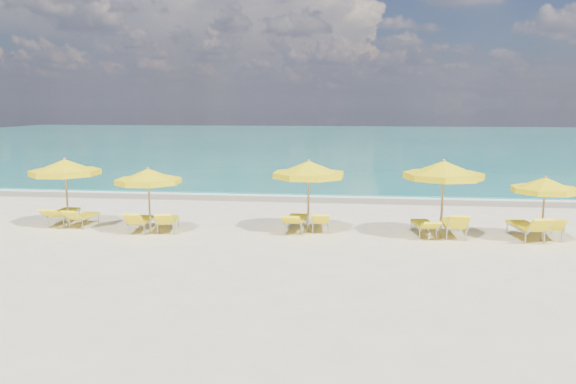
# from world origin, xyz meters

# --- Properties ---
(ground_plane) EXTENTS (120.00, 120.00, 0.00)m
(ground_plane) POSITION_xyz_m (0.00, 0.00, 0.00)
(ground_plane) COLOR beige
(ocean) EXTENTS (120.00, 80.00, 0.30)m
(ocean) POSITION_xyz_m (0.00, 48.00, 0.00)
(ocean) COLOR #147166
(ocean) RESTS_ON ground
(wet_sand_band) EXTENTS (120.00, 2.60, 0.01)m
(wet_sand_band) POSITION_xyz_m (0.00, 7.40, 0.00)
(wet_sand_band) COLOR tan
(wet_sand_band) RESTS_ON ground
(foam_line) EXTENTS (120.00, 1.20, 0.03)m
(foam_line) POSITION_xyz_m (0.00, 8.20, 0.00)
(foam_line) COLOR white
(foam_line) RESTS_ON ground
(whitecap_near) EXTENTS (14.00, 0.36, 0.05)m
(whitecap_near) POSITION_xyz_m (-6.00, 17.00, 0.00)
(whitecap_near) COLOR white
(whitecap_near) RESTS_ON ground
(whitecap_far) EXTENTS (18.00, 0.30, 0.05)m
(whitecap_far) POSITION_xyz_m (8.00, 24.00, 0.00)
(whitecap_far) COLOR white
(whitecap_far) RESTS_ON ground
(umbrella_2) EXTENTS (3.09, 3.09, 2.44)m
(umbrella_2) POSITION_xyz_m (-7.66, 0.35, 2.08)
(umbrella_2) COLOR #A58152
(umbrella_2) RESTS_ON ground
(umbrella_3) EXTENTS (2.80, 2.80, 2.22)m
(umbrella_3) POSITION_xyz_m (-4.45, -0.23, 1.89)
(umbrella_3) COLOR #A58152
(umbrella_3) RESTS_ON ground
(umbrella_4) EXTENTS (3.23, 3.23, 2.47)m
(umbrella_4) POSITION_xyz_m (0.81, 0.52, 2.11)
(umbrella_4) COLOR #A58152
(umbrella_4) RESTS_ON ground
(umbrella_5) EXTENTS (2.75, 2.75, 2.56)m
(umbrella_5) POSITION_xyz_m (5.13, 0.22, 2.18)
(umbrella_5) COLOR #A58152
(umbrella_5) RESTS_ON ground
(umbrella_6) EXTENTS (2.58, 2.58, 2.08)m
(umbrella_6) POSITION_xyz_m (8.21, 0.16, 1.77)
(umbrella_6) COLOR #A58152
(umbrella_6) RESTS_ON ground
(lounger_2_left) EXTENTS (0.76, 2.03, 0.76)m
(lounger_2_left) POSITION_xyz_m (-8.11, 0.83, 0.24)
(lounger_2_left) COLOR #A5A8AD
(lounger_2_left) RESTS_ON ground
(lounger_2_right) EXTENTS (0.65, 1.68, 0.73)m
(lounger_2_right) POSITION_xyz_m (-7.20, 0.57, 0.20)
(lounger_2_right) COLOR #A5A8AD
(lounger_2_right) RESTS_ON ground
(lounger_3_left) EXTENTS (0.70, 1.79, 0.81)m
(lounger_3_left) POSITION_xyz_m (-4.86, 0.02, 0.22)
(lounger_3_left) COLOR #A5A8AD
(lounger_3_left) RESTS_ON ground
(lounger_3_right) EXTENTS (0.87, 1.81, 0.79)m
(lounger_3_right) POSITION_xyz_m (-3.96, 0.15, 0.22)
(lounger_3_right) COLOR #A5A8AD
(lounger_3_right) RESTS_ON ground
(lounger_4_left) EXTENTS (0.75, 1.99, 0.76)m
(lounger_4_left) POSITION_xyz_m (0.36, 0.71, 0.23)
(lounger_4_left) COLOR #A5A8AD
(lounger_4_left) RESTS_ON ground
(lounger_4_right) EXTENTS (0.72, 1.77, 0.75)m
(lounger_4_right) POSITION_xyz_m (1.18, 0.90, 0.21)
(lounger_4_right) COLOR #A5A8AD
(lounger_4_right) RESTS_ON ground
(lounger_5_left) EXTENTS (0.82, 1.88, 0.69)m
(lounger_5_left) POSITION_xyz_m (4.62, 0.52, 0.21)
(lounger_5_left) COLOR #A5A8AD
(lounger_5_left) RESTS_ON ground
(lounger_5_right) EXTENTS (0.69, 1.93, 0.93)m
(lounger_5_right) POSITION_xyz_m (5.56, 0.52, 0.24)
(lounger_5_right) COLOR #A5A8AD
(lounger_5_right) RESTS_ON ground
(lounger_6_left) EXTENTS (0.98, 2.06, 0.92)m
(lounger_6_left) POSITION_xyz_m (7.80, 0.38, 0.25)
(lounger_6_left) COLOR #A5A8AD
(lounger_6_left) RESTS_ON ground
(lounger_6_right) EXTENTS (0.78, 1.88, 0.84)m
(lounger_6_right) POSITION_xyz_m (8.59, 0.71, 0.23)
(lounger_6_right) COLOR #A5A8AD
(lounger_6_right) RESTS_ON ground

